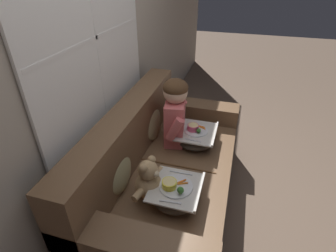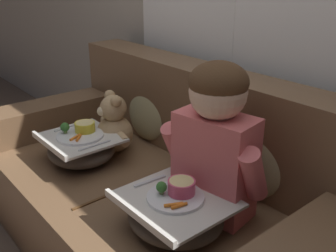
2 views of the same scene
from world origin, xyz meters
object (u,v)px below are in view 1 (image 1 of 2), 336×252
object	(u,v)px
couch	(163,173)
lap_tray_child	(196,137)
throw_pillow_behind_teddy	(118,170)
teddy_bear	(149,181)
throw_pillow_behind_child	(151,120)
lap_tray_teddy	(176,193)
child_figure	(175,109)

from	to	relation	value
couch	lap_tray_child	size ratio (longest dim) A/B	4.80
throw_pillow_behind_teddy	teddy_bear	distance (m)	0.24
throw_pillow_behind_child	lap_tray_child	distance (m)	0.44
couch	throw_pillow_behind_teddy	bearing A→B (deg)	147.69
throw_pillow_behind_child	lap_tray_teddy	bearing A→B (deg)	-149.25
throw_pillow_behind_child	lap_tray_child	bearing A→B (deg)	-90.04
throw_pillow_behind_teddy	child_figure	size ratio (longest dim) A/B	0.60
couch	teddy_bear	bearing A→B (deg)	-178.93
teddy_bear	lap_tray_child	world-z (taller)	teddy_bear
couch	lap_tray_child	xyz separation A→B (m)	(0.36, -0.20, 0.19)
child_figure	throw_pillow_behind_child	bearing A→B (deg)	90.04
couch	throw_pillow_behind_teddy	size ratio (longest dim) A/B	5.15
couch	child_figure	bearing A→B (deg)	-0.56
child_figure	teddy_bear	bearing A→B (deg)	-179.74
child_figure	throw_pillow_behind_teddy	bearing A→B (deg)	162.20
child_figure	lap_tray_child	size ratio (longest dim) A/B	1.57
child_figure	couch	bearing A→B (deg)	179.44
throw_pillow_behind_child	lap_tray_child	world-z (taller)	throw_pillow_behind_child
lap_tray_teddy	lap_tray_child	bearing A→B (deg)	-0.02
throw_pillow_behind_child	child_figure	world-z (taller)	child_figure
throw_pillow_behind_teddy	lap_tray_child	bearing A→B (deg)	-30.81
throw_pillow_behind_child	lap_tray_teddy	size ratio (longest dim) A/B	1.11
couch	child_figure	xyz separation A→B (m)	(0.36, -0.00, 0.45)
teddy_bear	lap_tray_teddy	size ratio (longest dim) A/B	0.95
throw_pillow_behind_child	lap_tray_child	xyz separation A→B (m)	(-0.00, -0.43, -0.11)
throw_pillow_behind_child	lap_tray_teddy	world-z (taller)	throw_pillow_behind_child
child_figure	teddy_bear	xyz separation A→B (m)	(-0.72, -0.00, -0.20)
child_figure	teddy_bear	size ratio (longest dim) A/B	1.77
throw_pillow_behind_teddy	lap_tray_teddy	distance (m)	0.44
lap_tray_teddy	child_figure	bearing A→B (deg)	15.33
child_figure	lap_tray_teddy	xyz separation A→B (m)	(-0.72, -0.20, -0.26)
couch	teddy_bear	distance (m)	0.44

